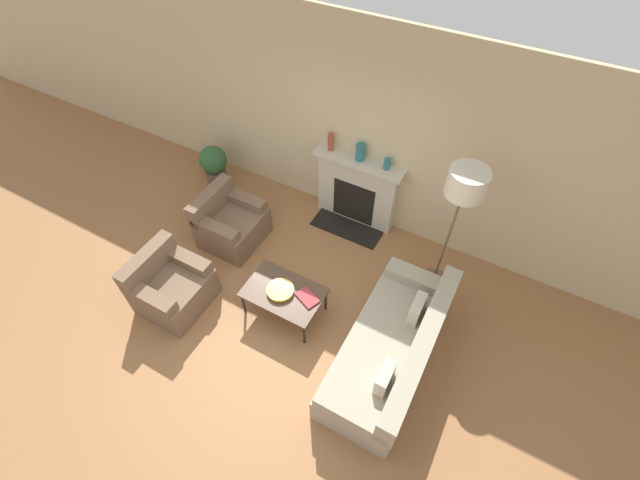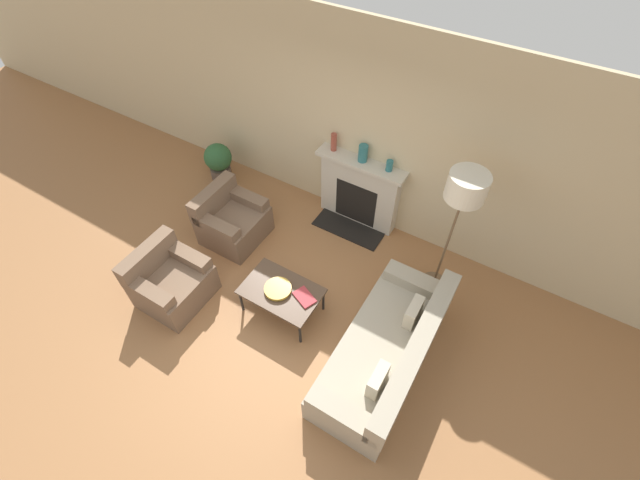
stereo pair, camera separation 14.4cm
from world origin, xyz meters
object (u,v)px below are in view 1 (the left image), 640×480
at_px(couch, 393,349).
at_px(potted_plant, 214,163).
at_px(mantel_vase_left, 331,142).
at_px(coffee_table, 284,293).
at_px(armchair_near, 171,286).
at_px(book, 307,298).
at_px(floor_lamp, 464,192).
at_px(mantel_vase_center_right, 387,164).
at_px(bowl, 280,290).
at_px(mantel_vase_center_left, 360,152).
at_px(fireplace, 356,191).
at_px(armchair_far, 230,223).

xyz_separation_m(couch, potted_plant, (-3.74, 1.58, 0.06)).
bearing_deg(mantel_vase_left, coffee_table, -78.54).
distance_m(armchair_near, book, 1.74).
xyz_separation_m(floor_lamp, mantel_vase_center_right, (-1.07, 0.56, -0.45)).
height_order(mantel_vase_center_right, potted_plant, mantel_vase_center_right).
height_order(coffee_table, book, book).
relative_size(coffee_table, bowl, 2.85).
bearing_deg(couch, coffee_table, -89.76).
bearing_deg(mantel_vase_center_left, bowl, -92.39).
distance_m(couch, coffee_table, 1.43).
relative_size(book, mantel_vase_center_left, 1.34).
relative_size(fireplace, book, 3.98).
height_order(book, mantel_vase_left, mantel_vase_left).
bearing_deg(armchair_near, fireplace, -29.25).
xyz_separation_m(fireplace, coffee_table, (-0.05, -1.91, -0.14)).
relative_size(couch, armchair_near, 2.46).
bearing_deg(floor_lamp, armchair_near, -145.99).
xyz_separation_m(mantel_vase_center_right, potted_plant, (-2.75, -0.34, -0.82)).
bearing_deg(bowl, book, 12.56).
distance_m(couch, bowl, 1.47).
distance_m(armchair_far, floor_lamp, 3.20).
xyz_separation_m(bowl, mantel_vase_left, (-0.36, 1.95, 0.77)).
xyz_separation_m(armchair_far, mantel_vase_left, (0.94, 1.24, 0.93)).
relative_size(fireplace, mantel_vase_center_left, 5.33).
bearing_deg(fireplace, bowl, -92.40).
bearing_deg(couch, potted_plant, -112.94).
height_order(fireplace, coffee_table, fireplace).
bearing_deg(fireplace, book, -82.30).
distance_m(fireplace, armchair_far, 1.86).
relative_size(coffee_table, mantel_vase_center_right, 6.31).
bearing_deg(armchair_far, book, -111.09).
relative_size(armchair_near, mantel_vase_left, 3.21).
bearing_deg(bowl, fireplace, 87.60).
relative_size(couch, coffee_table, 2.14).
xyz_separation_m(coffee_table, bowl, (-0.03, -0.02, 0.06)).
bearing_deg(mantel_vase_left, armchair_far, -127.04).
xyz_separation_m(armchair_far, book, (1.63, -0.63, 0.13)).
relative_size(armchair_near, floor_lamp, 0.44).
xyz_separation_m(armchair_near, mantel_vase_center_right, (1.77, 2.47, 0.87)).
relative_size(mantel_vase_left, mantel_vase_center_left, 1.08).
height_order(bowl, mantel_vase_left, mantel_vase_left).
height_order(coffee_table, mantel_vase_left, mantel_vase_left).
relative_size(couch, armchair_far, 2.46).
bearing_deg(armchair_near, couch, -78.73).
xyz_separation_m(floor_lamp, mantel_vase_left, (-1.90, 0.56, -0.39)).
distance_m(coffee_table, mantel_vase_center_right, 2.13).
distance_m(coffee_table, potted_plant, 2.80).
height_order(couch, floor_lamp, floor_lamp).
relative_size(bowl, potted_plant, 0.52).
distance_m(couch, floor_lamp, 1.90).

